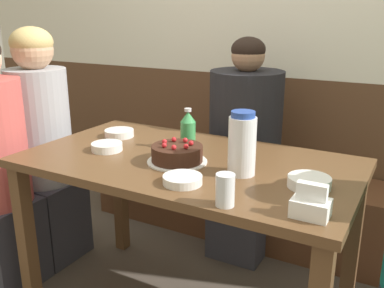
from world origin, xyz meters
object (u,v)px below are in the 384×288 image
(soju_bottle, at_px, (188,130))
(birthday_cake, at_px, (177,154))
(person_grey_tee, at_px, (43,153))
(bowl_rice_small, at_px, (119,133))
(water_pitcher, at_px, (242,144))
(bench_seat, at_px, (255,204))
(person_pale_blue_shirt, at_px, (244,152))
(bowl_sauce_shallow, at_px, (107,147))
(bowl_soup_white, at_px, (309,182))
(bowl_side_dish, at_px, (183,180))
(napkin_holder, at_px, (311,205))
(glass_water_tall, at_px, (225,190))

(soju_bottle, bearing_deg, birthday_cake, -73.35)
(birthday_cake, distance_m, person_grey_tee, 0.95)
(bowl_rice_small, bearing_deg, water_pitcher, -14.13)
(bench_seat, distance_m, person_pale_blue_shirt, 0.43)
(bowl_sauce_shallow, bearing_deg, person_grey_tee, 165.29)
(bench_seat, xyz_separation_m, bowl_soup_white, (0.51, -0.88, 0.56))
(person_pale_blue_shirt, height_order, person_grey_tee, person_grey_tee)
(water_pitcher, bearing_deg, bowl_rice_small, 165.87)
(bowl_rice_small, height_order, bowl_side_dish, bowl_rice_small)
(napkin_holder, relative_size, person_grey_tee, 0.09)
(birthday_cake, bearing_deg, napkin_holder, -20.61)
(bowl_side_dish, height_order, person_grey_tee, person_grey_tee)
(soju_bottle, relative_size, person_pale_blue_shirt, 0.15)
(person_grey_tee, bearing_deg, bowl_side_dish, -16.77)
(water_pitcher, height_order, bowl_side_dish, water_pitcher)
(bowl_soup_white, bearing_deg, glass_water_tall, -125.00)
(water_pitcher, relative_size, person_pale_blue_shirt, 0.20)
(napkin_holder, relative_size, bowl_sauce_shallow, 0.82)
(birthday_cake, xyz_separation_m, bowl_side_dish, (0.13, -0.18, -0.02))
(bench_seat, distance_m, water_pitcher, 1.13)
(water_pitcher, height_order, bowl_sauce_shallow, water_pitcher)
(birthday_cake, distance_m, soju_bottle, 0.20)
(water_pitcher, distance_m, person_grey_tee, 1.24)
(bowl_sauce_shallow, distance_m, person_grey_tee, 0.62)
(person_grey_tee, bearing_deg, bench_seat, 38.48)
(napkin_holder, xyz_separation_m, bowl_side_dish, (-0.46, 0.04, -0.02))
(napkin_holder, relative_size, bowl_soup_white, 0.74)
(bowl_sauce_shallow, relative_size, person_grey_tee, 0.11)
(bench_seat, distance_m, birthday_cake, 1.06)
(napkin_holder, bearing_deg, water_pitcher, 144.30)
(bowl_sauce_shallow, bearing_deg, napkin_holder, -12.30)
(water_pitcher, distance_m, person_pale_blue_shirt, 0.79)
(bowl_side_dish, xyz_separation_m, person_grey_tee, (-1.06, 0.32, -0.16))
(bench_seat, distance_m, person_grey_tee, 1.27)
(bowl_soup_white, distance_m, bowl_sauce_shallow, 0.88)
(soju_bottle, relative_size, bowl_side_dish, 1.28)
(bowl_side_dish, height_order, bowl_sauce_shallow, bowl_sauce_shallow)
(napkin_holder, distance_m, glass_water_tall, 0.26)
(birthday_cake, bearing_deg, water_pitcher, 0.81)
(bench_seat, height_order, person_pale_blue_shirt, person_pale_blue_shirt)
(bowl_rice_small, bearing_deg, person_grey_tee, -174.29)
(bowl_soup_white, xyz_separation_m, person_pale_blue_shirt, (-0.52, 0.69, -0.17))
(soju_bottle, relative_size, person_grey_tee, 0.14)
(napkin_holder, relative_size, bowl_side_dish, 0.78)
(birthday_cake, relative_size, napkin_holder, 2.20)
(bowl_side_dish, height_order, person_pale_blue_shirt, person_pale_blue_shirt)
(soju_bottle, bearing_deg, water_pitcher, -28.90)
(bowl_rice_small, distance_m, glass_water_tall, 0.90)
(water_pitcher, distance_m, glass_water_tall, 0.29)
(birthday_cake, xyz_separation_m, person_grey_tee, (-0.93, 0.13, -0.18))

